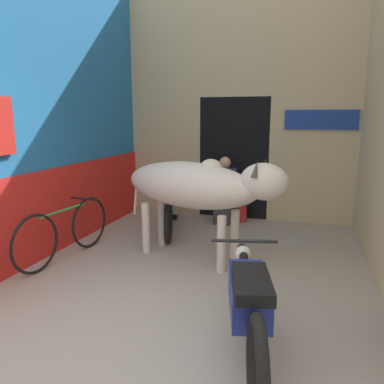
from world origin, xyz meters
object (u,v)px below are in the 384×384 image
object	(u,v)px
cow	(197,186)
shopkeeper_seated	(224,189)
motorcycle_near	(248,303)
bicycle	(65,231)
motorcycle_far	(172,204)
plastic_stool	(241,209)

from	to	relation	value
cow	shopkeeper_seated	size ratio (longest dim) A/B	2.00
motorcycle_near	bicycle	size ratio (longest dim) A/B	1.11
motorcycle_near	bicycle	distance (m)	2.94
motorcycle_far	plastic_stool	xyz separation A→B (m)	(0.99, 0.85, -0.21)
bicycle	plastic_stool	bearing A→B (deg)	52.50
motorcycle_far	bicycle	world-z (taller)	motorcycle_far
shopkeeper_seated	bicycle	bearing A→B (deg)	-125.26
motorcycle_near	motorcycle_far	xyz separation A→B (m)	(-1.72, 2.95, -0.01)
cow	shopkeeper_seated	xyz separation A→B (m)	(-0.05, 1.81, -0.38)
plastic_stool	shopkeeper_seated	bearing A→B (deg)	-147.45
bicycle	cow	bearing A→B (deg)	16.27
motorcycle_far	shopkeeper_seated	world-z (taller)	shopkeeper_seated
bicycle	motorcycle_near	bearing A→B (deg)	-27.10
cow	plastic_stool	size ratio (longest dim) A/B	5.57
motorcycle_near	shopkeeper_seated	xyz separation A→B (m)	(-1.00, 3.63, 0.16)
motorcycle_near	motorcycle_far	bearing A→B (deg)	120.20
shopkeeper_seated	motorcycle_near	bearing A→B (deg)	-74.64
plastic_stool	motorcycle_near	bearing A→B (deg)	-79.19
cow	bicycle	xyz separation A→B (m)	(-1.67, -0.49, -0.61)
cow	bicycle	distance (m)	1.84
motorcycle_near	shopkeeper_seated	distance (m)	3.77
motorcycle_far	motorcycle_near	bearing A→B (deg)	-59.80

